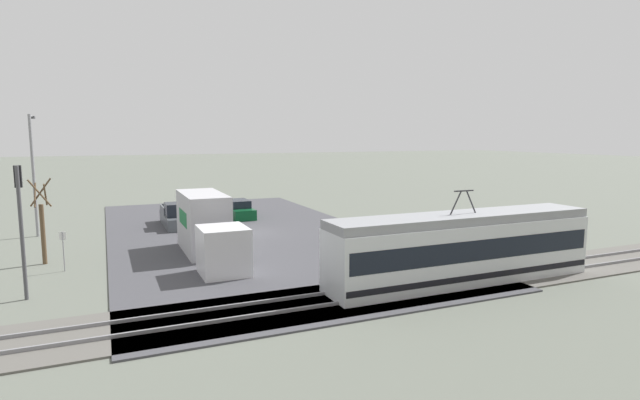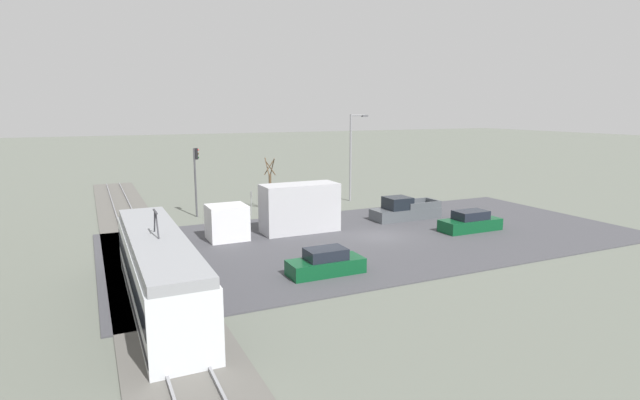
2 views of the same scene
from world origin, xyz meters
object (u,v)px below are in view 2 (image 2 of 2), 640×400
pickup_truck (404,210)px  street_tree (270,187)px  sedan_car_1 (470,222)px  traffic_light_pole (196,173)px  street_lamp_near_crossing (352,152)px  sedan_car_0 (326,263)px  box_truck (283,211)px  light_rail_tram (159,271)px  no_parking_sign (251,200)px

pickup_truck → street_tree: bearing=46.4°
pickup_truck → sedan_car_1: 5.91m
traffic_light_pole → street_lamp_near_crossing: 15.75m
sedan_car_0 → box_truck: bearing=-6.9°
light_rail_tram → no_parking_sign: 20.52m
traffic_light_pole → street_lamp_near_crossing: size_ratio=0.68×
sedan_car_1 → no_parking_sign: size_ratio=2.24×
light_rail_tram → street_lamp_near_crossing: bearing=-46.4°
street_lamp_near_crossing → sedan_car_0: bearing=147.7°
light_rail_tram → sedan_car_0: 9.01m
street_tree → no_parking_sign: (-1.12, 2.15, -0.88)m
box_truck → street_tree: 8.94m
box_truck → sedan_car_0: size_ratio=2.27×
sedan_car_0 → sedan_car_1: bearing=-72.7°
no_parking_sign → sedan_car_0: bearing=176.3°
box_truck → no_parking_sign: size_ratio=4.56×
box_truck → sedan_car_1: 14.08m
box_truck → sedan_car_1: (-5.20, -13.04, -1.03)m
box_truck → traffic_light_pole: 10.07m
pickup_truck → traffic_light_pole: size_ratio=1.00×
pickup_truck → traffic_light_pole: 17.80m
pickup_truck → street_lamp_near_crossing: bearing=-1.8°
light_rail_tram → box_truck: size_ratio=1.44×
street_tree → no_parking_sign: bearing=117.5°
box_truck → traffic_light_pole: size_ratio=1.65×
street_tree → sedan_car_1: bearing=-141.7°
box_truck → pickup_truck: (0.30, -10.89, -0.94)m
sedan_car_1 → street_tree: (13.89, 10.96, 1.48)m
sedan_car_0 → light_rail_tram: bearing=94.5°
sedan_car_0 → street_tree: bearing=-10.1°
street_tree → street_lamp_near_crossing: street_lamp_near_crossing is taller
light_rail_tram → traffic_light_pole: traffic_light_pole is taller
pickup_truck → no_parking_sign: size_ratio=2.77×
light_rail_tram → street_tree: size_ratio=2.90×
sedan_car_1 → traffic_light_pole: bearing=-128.6°
traffic_light_pole → no_parking_sign: bearing=-105.4°
no_parking_sign → pickup_truck: bearing=-123.6°
pickup_truck → sedan_car_1: (-5.50, -2.15, -0.09)m
light_rail_tram → sedan_car_1: size_ratio=2.92×
light_rail_tram → sedan_car_0: (0.71, -8.93, -1.02)m
pickup_truck → traffic_light_pole: (8.49, 15.36, 2.97)m
sedan_car_0 → sedan_car_1: (4.42, -14.21, 0.03)m
light_rail_tram → sedan_car_0: bearing=-85.5°
box_truck → sedan_car_1: size_ratio=2.03×
light_rail_tram → traffic_light_pole: size_ratio=2.37×
pickup_truck → sedan_car_0: 15.61m
sedan_car_0 → sedan_car_1: size_ratio=0.89×
pickup_truck → no_parking_sign: bearing=56.4°
box_truck → street_tree: bearing=-13.5°
sedan_car_0 → traffic_light_pole: (18.41, 3.31, 3.09)m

